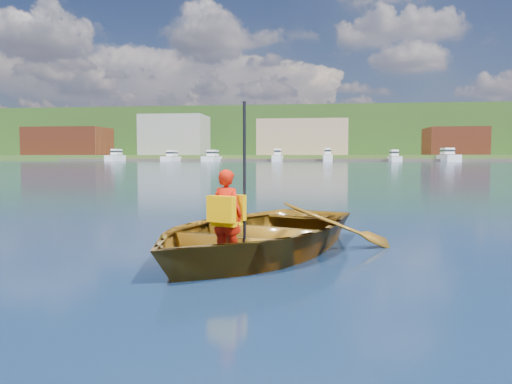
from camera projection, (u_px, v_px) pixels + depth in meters
The scene contains 8 objects.
ground at pixel (256, 245), 7.32m from camera, with size 600.00×600.00×0.00m.
rowboat at pixel (254, 233), 6.66m from camera, with size 4.34×5.00×0.87m.
child_paddler at pixel (227, 213), 5.77m from camera, with size 0.45×0.43×1.83m.
shoreline at pixel (318, 138), 240.73m from camera, with size 400.00×140.00×22.00m.
dock at pixel (298, 160), 154.47m from camera, with size 160.00×11.90×0.80m.
waterfront_buildings at pixel (295, 138), 171.03m from camera, with size 202.00×16.00×14.00m.
marina_yachts at pixel (338, 157), 148.25m from camera, with size 143.50×13.77×4.34m.
hillside_trees at pixel (248, 120), 254.84m from camera, with size 298.31×82.31×25.27m.
Camera 1 is at (0.92, -7.19, 1.29)m, focal length 35.00 mm.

